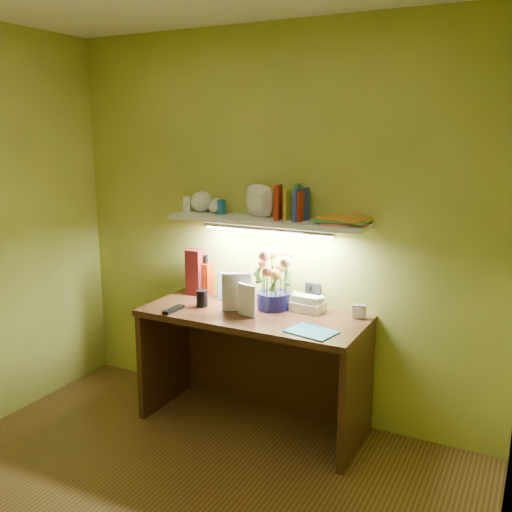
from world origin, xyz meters
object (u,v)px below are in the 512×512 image
at_px(flower_bouquet, 273,280).
at_px(desk_clock, 359,312).
at_px(desk, 253,369).
at_px(telephone, 308,302).
at_px(whisky_bottle, 206,275).

xyz_separation_m(flower_bouquet, desk_clock, (0.54, 0.06, -0.14)).
height_order(desk, flower_bouquet, flower_bouquet).
xyz_separation_m(desk, telephone, (0.29, 0.19, 0.43)).
relative_size(desk, telephone, 7.24).
xyz_separation_m(desk, whisky_bottle, (-0.48, 0.23, 0.51)).
height_order(flower_bouquet, desk_clock, flower_bouquet).
distance_m(desk, desk_clock, 0.77).
bearing_deg(desk, desk_clock, 18.15).
bearing_deg(flower_bouquet, desk, -116.27).
distance_m(desk, whisky_bottle, 0.74).
distance_m(desk, telephone, 0.55).
bearing_deg(desk_clock, telephone, 165.55).
bearing_deg(whisky_bottle, desk_clock, -1.33).
bearing_deg(flower_bouquet, whisky_bottle, 171.34).
bearing_deg(desk_clock, whisky_bottle, 162.77).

